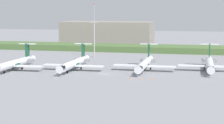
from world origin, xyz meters
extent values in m
plane|color=gray|center=(0.00, 30.00, 0.00)|extent=(500.00, 500.00, 0.00)
cube|color=#4C6B38|center=(0.00, 75.96, 1.56)|extent=(320.00, 20.00, 3.12)
cylinder|color=white|center=(-35.04, 0.57, 2.45)|extent=(2.70, 24.00, 2.70)
cone|color=white|center=(-35.04, 14.57, 2.45)|extent=(2.30, 4.00, 2.29)
cylinder|color=#195138|center=(-35.04, 0.57, 2.30)|extent=(2.76, 3.60, 2.76)
cube|color=white|center=(-29.13, -0.43, 1.84)|extent=(11.00, 3.20, 0.36)
cube|color=#195138|center=(-35.04, 11.57, 6.40)|extent=(0.36, 3.20, 5.20)
cube|color=white|center=(-35.04, 11.87, 8.80)|extent=(6.80, 1.80, 0.24)
cylinder|color=gray|center=(-37.29, 9.77, 2.65)|extent=(1.50, 3.40, 1.50)
cylinder|color=gray|center=(-32.79, 9.77, 2.65)|extent=(1.50, 3.40, 1.50)
cylinder|color=gray|center=(-35.04, -6.87, 1.00)|extent=(0.20, 0.20, 0.65)
cylinder|color=black|center=(-35.04, -6.87, 0.45)|extent=(0.30, 0.90, 0.90)
cylinder|color=black|center=(-36.94, 2.97, 0.45)|extent=(0.35, 0.90, 0.90)
cylinder|color=black|center=(-33.14, 2.97, 0.45)|extent=(0.35, 0.90, 0.90)
cylinder|color=white|center=(-13.60, 5.91, 2.45)|extent=(2.70, 24.00, 2.70)
cone|color=white|center=(-13.60, -7.59, 2.45)|extent=(2.70, 3.00, 2.70)
cone|color=white|center=(-13.60, 19.91, 2.45)|extent=(2.29, 4.00, 2.29)
cube|color=black|center=(-13.60, -5.69, 2.92)|extent=(2.03, 1.80, 0.90)
cylinder|color=#195138|center=(-13.60, 5.91, 2.30)|extent=(2.76, 3.60, 2.76)
cube|color=white|center=(-19.50, 4.91, 1.84)|extent=(11.00, 3.20, 0.36)
cube|color=white|center=(-7.69, 4.91, 1.84)|extent=(11.00, 3.20, 0.36)
cube|color=#195138|center=(-13.60, 16.91, 6.40)|extent=(0.36, 3.20, 5.20)
cube|color=white|center=(-13.60, 17.21, 8.80)|extent=(6.80, 1.80, 0.24)
cylinder|color=gray|center=(-15.85, 15.11, 2.65)|extent=(1.50, 3.40, 1.50)
cylinder|color=gray|center=(-11.35, 15.11, 2.65)|extent=(1.50, 3.40, 1.50)
cylinder|color=gray|center=(-13.60, -1.53, 1.00)|extent=(0.20, 0.20, 0.65)
cylinder|color=black|center=(-13.60, -1.53, 0.45)|extent=(0.30, 0.90, 0.90)
cylinder|color=black|center=(-15.50, 8.31, 0.45)|extent=(0.35, 0.90, 0.90)
cylinder|color=black|center=(-11.70, 8.31, 0.45)|extent=(0.35, 0.90, 0.90)
cylinder|color=white|center=(11.94, 10.85, 2.45)|extent=(2.70, 24.00, 2.70)
cone|color=white|center=(11.94, -2.65, 2.45)|extent=(2.70, 3.00, 2.70)
cone|color=white|center=(11.94, 24.85, 2.45)|extent=(2.29, 4.00, 2.29)
cube|color=black|center=(11.94, -0.75, 2.92)|extent=(2.03, 1.80, 0.90)
cylinder|color=#195138|center=(11.94, 10.85, 2.30)|extent=(2.76, 3.60, 2.76)
cube|color=white|center=(6.04, 9.85, 1.84)|extent=(11.00, 3.20, 0.36)
cube|color=white|center=(17.85, 9.85, 1.84)|extent=(11.00, 3.20, 0.36)
cube|color=#195138|center=(11.94, 21.85, 6.40)|extent=(0.36, 3.20, 5.20)
cube|color=white|center=(11.94, 22.15, 8.80)|extent=(6.80, 1.80, 0.24)
cylinder|color=gray|center=(9.69, 20.05, 2.65)|extent=(1.50, 3.40, 1.50)
cylinder|color=gray|center=(14.19, 20.05, 2.65)|extent=(1.50, 3.40, 1.50)
cylinder|color=gray|center=(11.94, 3.41, 1.00)|extent=(0.20, 0.20, 0.65)
cylinder|color=black|center=(11.94, 3.41, 0.45)|extent=(0.30, 0.90, 0.90)
cylinder|color=black|center=(10.04, 13.25, 0.45)|extent=(0.35, 0.90, 0.90)
cylinder|color=black|center=(13.84, 13.25, 0.45)|extent=(0.35, 0.90, 0.90)
cylinder|color=white|center=(35.22, 15.55, 2.45)|extent=(2.70, 24.00, 2.70)
cone|color=white|center=(35.22, 2.05, 2.45)|extent=(2.70, 3.00, 2.70)
cone|color=white|center=(35.22, 29.55, 2.45)|extent=(2.30, 4.00, 2.29)
cube|color=black|center=(35.22, 3.95, 2.92)|extent=(2.03, 1.80, 0.90)
cylinder|color=#195138|center=(35.22, 15.55, 2.30)|extent=(2.76, 3.60, 2.76)
cube|color=white|center=(29.31, 14.55, 1.84)|extent=(11.00, 3.20, 0.36)
cube|color=#195138|center=(35.22, 26.55, 6.40)|extent=(0.36, 3.20, 5.20)
cube|color=white|center=(35.22, 26.85, 8.80)|extent=(6.80, 1.80, 0.24)
cylinder|color=gray|center=(32.97, 24.75, 2.65)|extent=(1.50, 3.40, 1.50)
cylinder|color=gray|center=(37.47, 24.75, 2.65)|extent=(1.50, 3.40, 1.50)
cylinder|color=gray|center=(35.22, 8.11, 1.00)|extent=(0.20, 0.20, 0.65)
cylinder|color=black|center=(35.22, 8.11, 0.45)|extent=(0.30, 0.90, 0.90)
cylinder|color=black|center=(33.32, 17.95, 0.45)|extent=(0.35, 0.90, 0.90)
cylinder|color=black|center=(37.12, 17.95, 0.45)|extent=(0.35, 0.90, 0.90)
cylinder|color=#B2B2B7|center=(-16.48, 43.35, 7.97)|extent=(0.50, 0.50, 15.94)
cylinder|color=#B2B2B7|center=(-16.48, 43.35, 20.23)|extent=(0.28, 0.28, 8.58)
cube|color=#B2B2B7|center=(-16.48, 43.35, 16.34)|extent=(4.40, 0.20, 0.20)
sphere|color=red|center=(-16.48, 43.35, 24.77)|extent=(0.50, 0.50, 0.50)
cube|color=gray|center=(-25.87, 108.13, 7.41)|extent=(56.66, 26.30, 14.82)
cone|color=orange|center=(9.82, -6.63, 0.28)|extent=(0.44, 0.44, 0.55)
cone|color=orange|center=(13.20, -6.93, 0.28)|extent=(0.44, 0.44, 0.55)
cone|color=orange|center=(16.43, -6.39, 0.28)|extent=(0.44, 0.44, 0.55)
camera|label=1|loc=(31.24, -123.89, 21.93)|focal=59.94mm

